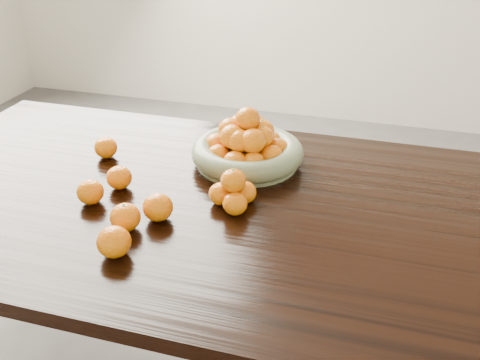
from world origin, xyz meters
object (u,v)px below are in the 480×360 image
(fruit_bowl, at_px, (247,148))
(loose_orange_0, at_px, (125,217))
(dining_table, at_px, (233,230))
(orange_pyramid, at_px, (233,192))

(fruit_bowl, xyz_separation_m, loose_orange_0, (-0.19, -0.42, -0.02))
(fruit_bowl, relative_size, loose_orange_0, 4.50)
(dining_table, height_order, orange_pyramid, orange_pyramid)
(fruit_bowl, height_order, orange_pyramid, fruit_bowl)
(dining_table, xyz_separation_m, orange_pyramid, (0.01, -0.02, 0.13))
(loose_orange_0, bearing_deg, orange_pyramid, 38.52)
(fruit_bowl, distance_m, loose_orange_0, 0.46)
(fruit_bowl, xyz_separation_m, orange_pyramid, (0.03, -0.25, -0.01))
(dining_table, bearing_deg, orange_pyramid, -65.68)
(dining_table, bearing_deg, fruit_bowl, 95.72)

